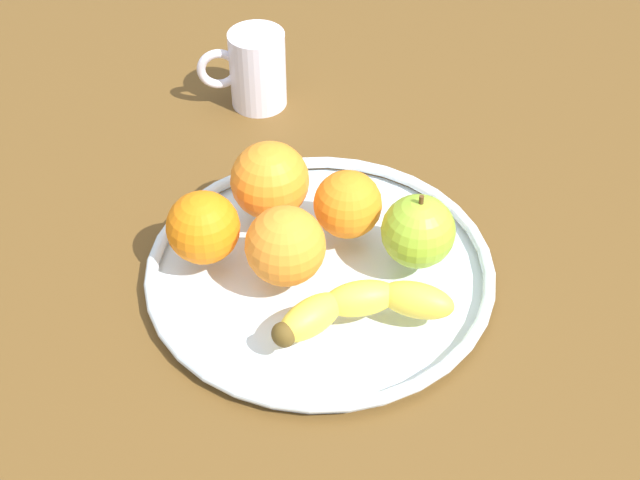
{
  "coord_description": "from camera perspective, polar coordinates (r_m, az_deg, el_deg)",
  "views": [
    {
      "loc": [
        8.41,
        58.18,
        60.84
      ],
      "look_at": [
        0.0,
        0.0,
        4.8
      ],
      "focal_mm": 49.96,
      "sensor_mm": 36.0,
      "label": 1
    }
  ],
  "objects": [
    {
      "name": "ground_plane",
      "position": [
        0.86,
        0.0,
        -3.28
      ],
      "size": [
        135.02,
        135.02,
        4.0
      ],
      "primitive_type": "cube",
      "color": "brown"
    },
    {
      "name": "fruit_bowl",
      "position": [
        0.84,
        0.0,
        -1.92
      ],
      "size": [
        32.92,
        32.92,
        1.8
      ],
      "color": "silver",
      "rests_on": "ground_plane"
    },
    {
      "name": "banana",
      "position": [
        0.77,
        2.54,
        -4.27
      ],
      "size": [
        17.15,
        6.67,
        3.2
      ],
      "rotation": [
        0.0,
        0.0,
        0.07
      ],
      "color": "yellow",
      "rests_on": "fruit_bowl"
    },
    {
      "name": "orange_front_left",
      "position": [
        0.86,
        -3.23,
        3.83
      ],
      "size": [
        7.72,
        7.72,
        7.72
      ],
      "primitive_type": "sphere",
      "color": "orange",
      "rests_on": "fruit_bowl"
    },
    {
      "name": "apple",
      "position": [
        0.82,
        6.31,
        0.56
      ],
      "size": [
        6.89,
        6.89,
        7.69
      ],
      "color": "#93BB2E",
      "rests_on": "fruit_bowl"
    },
    {
      "name": "ambient_mug",
      "position": [
        1.04,
        -4.16,
        10.85
      ],
      "size": [
        10.2,
        6.48,
        9.17
      ],
      "color": "white",
      "rests_on": "ground_plane"
    },
    {
      "name": "orange_center",
      "position": [
        0.8,
        -2.24,
        -0.39
      ],
      "size": [
        7.35,
        7.35,
        7.35
      ],
      "primitive_type": "sphere",
      "color": "orange",
      "rests_on": "fruit_bowl"
    },
    {
      "name": "orange_back_left",
      "position": [
        0.84,
        1.79,
        2.3
      ],
      "size": [
        6.58,
        6.58,
        6.58
      ],
      "primitive_type": "sphere",
      "color": "orange",
      "rests_on": "fruit_bowl"
    },
    {
      "name": "orange_back_right",
      "position": [
        0.83,
        -7.49,
        0.8
      ],
      "size": [
        6.88,
        6.88,
        6.88
      ],
      "primitive_type": "sphere",
      "color": "orange",
      "rests_on": "fruit_bowl"
    }
  ]
}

